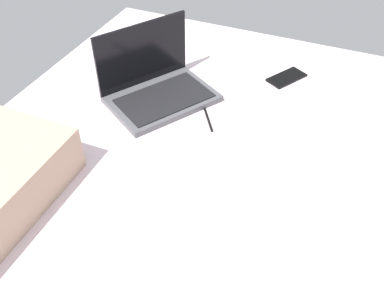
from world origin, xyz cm
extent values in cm
cube|color=silver|center=(0.00, 0.00, 9.00)|extent=(180.00, 140.00, 18.00)
cube|color=#4C4C51|center=(31.57, 23.74, 19.00)|extent=(40.17, 36.99, 2.00)
cube|color=black|center=(30.78, 22.47, 20.20)|extent=(33.60, 29.78, 0.40)
cube|color=black|center=(37.40, 33.07, 30.50)|extent=(28.52, 18.33, 21.00)
cube|color=black|center=(60.87, -10.62, 18.40)|extent=(15.52, 12.95, 0.80)
cube|color=black|center=(30.37, 7.60, 18.30)|extent=(14.56, 9.80, 0.60)
camera|label=1|loc=(-72.39, -31.10, 102.86)|focal=41.00mm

